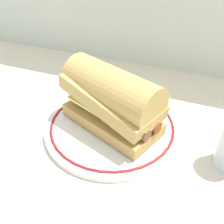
# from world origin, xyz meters

# --- Properties ---
(ground_plane) EXTENTS (1.50, 1.50, 0.00)m
(ground_plane) POSITION_xyz_m (0.00, 0.00, 0.00)
(ground_plane) COLOR beige
(plate) EXTENTS (0.28, 0.28, 0.01)m
(plate) POSITION_xyz_m (-0.01, 0.01, 0.01)
(plate) COLOR white
(plate) RESTS_ON ground_plane
(sausage_sandwich) EXTENTS (0.22, 0.17, 0.13)m
(sausage_sandwich) POSITION_xyz_m (-0.01, 0.01, 0.08)
(sausage_sandwich) COLOR tan
(sausage_sandwich) RESTS_ON plate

